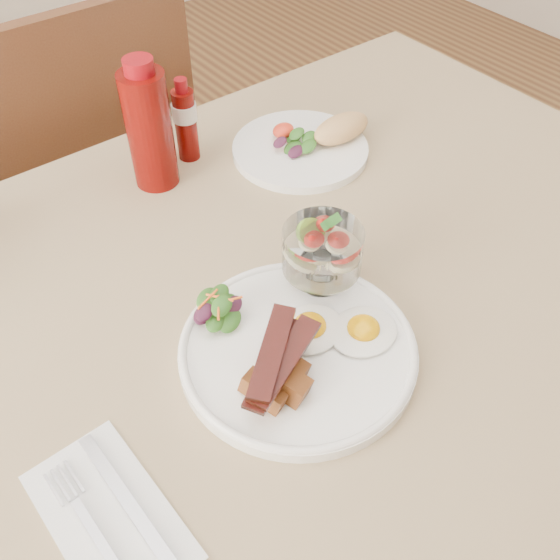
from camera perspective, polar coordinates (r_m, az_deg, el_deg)
The scene contains 11 objects.
table at distance 0.88m, azimuth -0.46°, elevation -4.40°, with size 1.33×0.88×0.75m.
chair_far at distance 1.42m, azimuth -17.08°, elevation 8.62°, with size 0.42×0.42×0.93m.
main_plate at distance 0.74m, azimuth 1.64°, elevation -6.48°, with size 0.28×0.28×0.02m, color white.
fried_eggs at distance 0.74m, azimuth 5.19°, elevation -4.45°, with size 0.14×0.12×0.02m.
bacon_potato_pile at distance 0.68m, azimuth -0.07°, elevation -8.26°, with size 0.13×0.10×0.05m.
side_salad at distance 0.75m, azimuth -5.61°, elevation -2.75°, with size 0.07×0.06×0.04m.
fruit_cup at distance 0.76m, azimuth 3.88°, elevation 2.75°, with size 0.10×0.10×0.10m.
second_plate at distance 1.05m, azimuth 2.75°, elevation 12.38°, with size 0.23×0.22×0.06m.
ketchup_bottle at distance 0.95m, azimuth -11.87°, elevation 13.44°, with size 0.08×0.08×0.20m.
hot_sauce_bottle at distance 1.01m, azimuth -8.65°, elevation 14.19°, with size 0.04×0.04×0.14m.
napkin_cutlery at distance 0.66m, azimuth -15.21°, elevation -20.01°, with size 0.11×0.19×0.01m.
Camera 1 is at (-0.34, -0.45, 1.34)m, focal length 40.00 mm.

